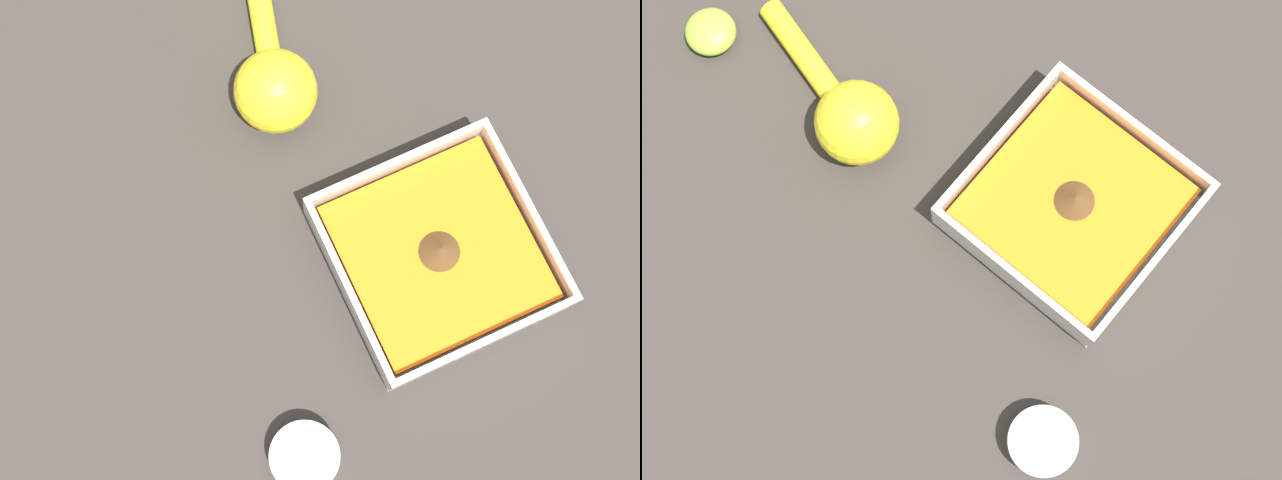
% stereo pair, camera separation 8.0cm
% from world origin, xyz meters
% --- Properties ---
extents(ground_plane, '(4.00, 4.00, 0.00)m').
position_xyz_m(ground_plane, '(0.00, 0.00, 0.00)').
color(ground_plane, '#332D28').
extents(square_dish, '(0.18, 0.18, 0.05)m').
position_xyz_m(square_dish, '(-0.02, 0.03, 0.02)').
color(square_dish, silver).
rests_on(square_dish, ground_plane).
extents(spice_bowl, '(0.06, 0.06, 0.03)m').
position_xyz_m(spice_bowl, '(0.09, -0.15, 0.01)').
color(spice_bowl, silver).
rests_on(spice_bowl, ground_plane).
extents(lemon_squeezer, '(0.19, 0.09, 0.08)m').
position_xyz_m(lemon_squeezer, '(-0.23, -0.04, 0.04)').
color(lemon_squeezer, yellow).
rests_on(lemon_squeezer, ground_plane).
extents(lemon_half, '(0.05, 0.05, 0.03)m').
position_xyz_m(lemon_half, '(-0.40, -0.06, 0.01)').
color(lemon_half, '#93CC38').
rests_on(lemon_half, ground_plane).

